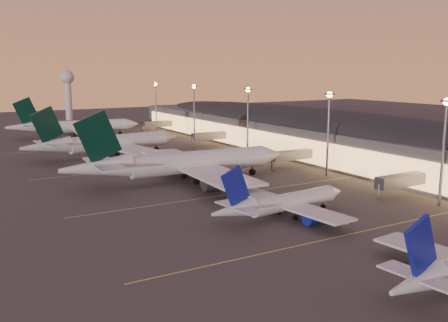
# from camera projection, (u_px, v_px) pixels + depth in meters

# --- Properties ---
(ground) EXTENTS (700.00, 700.00, 0.00)m
(ground) POSITION_uv_depth(u_px,v_px,m) (326.00, 229.00, 102.79)
(ground) COLOR #44413E
(airliner_narrow_north) EXTENTS (37.25, 33.39, 13.30)m
(airliner_narrow_north) POSITION_uv_depth(u_px,v_px,m) (282.00, 203.00, 109.62)
(airliner_narrow_north) COLOR silver
(airliner_narrow_north) RESTS_ON ground
(airliner_wide_near) EXTENTS (68.68, 62.57, 21.98)m
(airliner_wide_near) POSITION_uv_depth(u_px,v_px,m) (182.00, 163.00, 144.31)
(airliner_wide_near) COLOR silver
(airliner_wide_near) RESTS_ON ground
(airliner_wide_mid) EXTENTS (62.70, 57.63, 20.07)m
(airliner_wide_mid) POSITION_uv_depth(u_px,v_px,m) (106.00, 143.00, 187.86)
(airliner_wide_mid) COLOR silver
(airliner_wide_mid) RESTS_ON ground
(airliner_wide_far) EXTENTS (62.78, 57.61, 20.09)m
(airliner_wide_far) POSITION_uv_depth(u_px,v_px,m) (75.00, 127.00, 242.79)
(airliner_wide_far) COLOR silver
(airliner_wide_far) RESTS_ON ground
(terminal_building) EXTENTS (56.35, 255.00, 17.46)m
(terminal_building) POSITION_uv_depth(u_px,v_px,m) (321.00, 132.00, 193.49)
(terminal_building) COLOR #545459
(terminal_building) RESTS_ON ground
(light_masts) EXTENTS (2.20, 217.20, 25.90)m
(light_masts) POSITION_uv_depth(u_px,v_px,m) (279.00, 113.00, 172.72)
(light_masts) COLOR slate
(light_masts) RESTS_ON ground
(radar_tower) EXTENTS (9.00, 9.00, 32.50)m
(radar_tower) POSITION_uv_depth(u_px,v_px,m) (68.00, 86.00, 324.49)
(radar_tower) COLOR silver
(radar_tower) RESTS_ON ground
(lane_markings) EXTENTS (90.00, 180.36, 0.00)m
(lane_markings) POSITION_uv_depth(u_px,v_px,m) (227.00, 190.00, 136.73)
(lane_markings) COLOR #D8C659
(lane_markings) RESTS_ON ground
(baggage_tug_c) EXTENTS (4.01, 2.09, 1.14)m
(baggage_tug_c) POSITION_uv_depth(u_px,v_px,m) (342.00, 221.00, 106.39)
(baggage_tug_c) COLOR yellow
(baggage_tug_c) RESTS_ON ground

